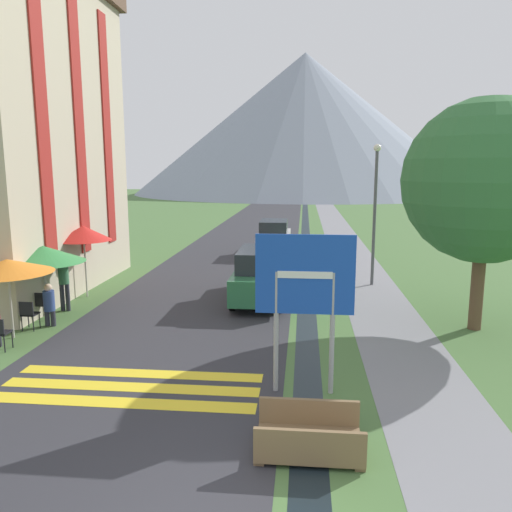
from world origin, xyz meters
name	(u,v)px	position (x,y,z in m)	size (l,w,h in m)	color
ground_plane	(283,257)	(0.00, 20.00, 0.00)	(160.00, 160.00, 0.00)	#476B38
road	(254,232)	(-2.50, 30.00, 0.00)	(6.40, 60.00, 0.01)	#2D2D33
footpath	(340,233)	(3.60, 30.00, 0.00)	(2.20, 60.00, 0.01)	slate
drainage_channel	(306,232)	(1.20, 30.00, 0.00)	(0.60, 60.00, 0.00)	black
crosswalk_marking	(130,387)	(-2.50, 4.08, 0.01)	(5.44, 1.84, 0.01)	yellow
mountain_distant	(304,124)	(0.90, 87.90, 12.32)	(61.06, 61.06, 24.64)	gray
hotel_building	(10,114)	(-9.40, 12.00, 6.42)	(5.49, 9.69, 11.96)	#BCAD93
road_sign	(305,289)	(1.10, 4.21, 2.17)	(1.96, 0.11, 3.25)	#9E9EA3
footbridge	(309,438)	(1.20, 2.04, 0.23)	(1.70, 1.10, 0.65)	brown
parked_car_near	(260,274)	(-0.40, 11.30, 0.91)	(1.74, 4.54, 1.82)	#28663D
parked_car_far	(274,237)	(-0.49, 20.68, 0.91)	(1.73, 4.14, 1.82)	silver
cafe_chair_middle	(41,303)	(-6.78, 8.44, 0.51)	(0.40, 0.40, 0.85)	black
cafe_chair_near_right	(29,313)	(-6.60, 7.43, 0.51)	(0.40, 0.40, 0.85)	black
cafe_umbrella_front_orange	(7,266)	(-6.69, 6.78, 1.97)	(2.34, 2.34, 2.16)	#B7B2A8
cafe_umbrella_middle_green	(43,254)	(-6.81, 8.84, 1.94)	(2.47, 2.47, 2.19)	#B7B2A8
cafe_umbrella_rear_red	(83,233)	(-6.59, 11.19, 2.28)	(1.91, 1.91, 2.54)	#B7B2A8
person_seated_near	(49,303)	(-6.21, 7.86, 0.70)	(0.32, 0.32, 1.26)	#282833
person_standing_terrace	(64,281)	(-6.50, 9.40, 0.98)	(0.32, 0.32, 1.70)	#282833
streetlamp	(375,203)	(3.76, 14.03, 3.19)	(0.28, 0.28, 5.40)	#515156
tree_by_path	(486,181)	(5.94, 8.76, 4.16)	(4.48, 4.48, 6.41)	brown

